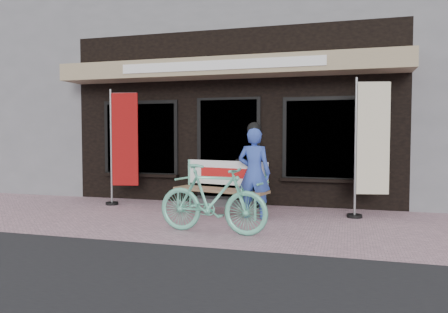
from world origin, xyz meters
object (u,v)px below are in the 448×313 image
(bench, at_px, (223,183))
(bicycle, at_px, (212,199))
(nobori_cream, at_px, (370,146))
(menu_stand, at_px, (248,183))
(nobori_red, at_px, (123,145))
(person, at_px, (254,171))

(bench, height_order, bicycle, bicycle)
(nobori_cream, bearing_deg, menu_stand, 156.98)
(nobori_cream, relative_size, menu_stand, 2.52)
(bench, height_order, menu_stand, same)
(bicycle, height_order, nobori_red, nobori_red)
(bench, distance_m, menu_stand, 0.81)
(nobori_red, relative_size, menu_stand, 2.46)
(menu_stand, bearing_deg, bicycle, -91.78)
(nobori_red, xyz_separation_m, nobori_cream, (4.77, -0.05, 0.03))
(bench, bearing_deg, bicycle, -65.81)
(nobori_red, bearing_deg, menu_stand, -3.23)
(bicycle, bearing_deg, menu_stand, 4.32)
(nobori_cream, height_order, menu_stand, nobori_cream)
(person, distance_m, nobori_red, 2.96)
(person, bearing_deg, bench, 163.41)
(person, height_order, menu_stand, person)
(person, height_order, nobori_red, nobori_red)
(menu_stand, bearing_deg, person, -72.95)
(menu_stand, bearing_deg, nobori_red, -173.32)
(nobori_red, bearing_deg, bench, -21.23)
(bench, xyz_separation_m, nobori_cream, (2.54, 0.33, 0.68))
(bicycle, xyz_separation_m, nobori_red, (-2.52, 1.92, 0.71))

